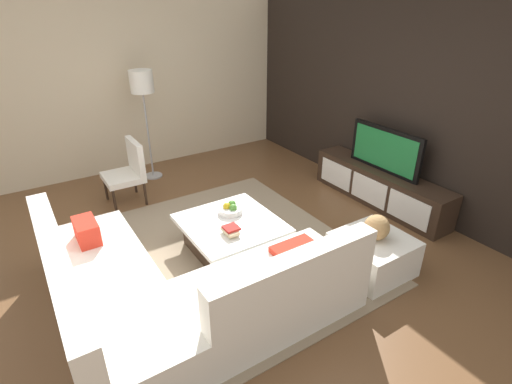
{
  "coord_description": "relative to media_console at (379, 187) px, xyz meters",
  "views": [
    {
      "loc": [
        3.16,
        -1.67,
        2.59
      ],
      "look_at": [
        -0.24,
        0.52,
        0.57
      ],
      "focal_mm": 27.41,
      "sensor_mm": 36.0,
      "label": 1
    }
  ],
  "objects": [
    {
      "name": "ground_plane",
      "position": [
        0.0,
        -2.4,
        -0.25
      ],
      "size": [
        14.0,
        14.0,
        0.0
      ],
      "primitive_type": "plane",
      "color": "brown"
    },
    {
      "name": "feature_wall_back",
      "position": [
        0.0,
        0.3,
        1.15
      ],
      "size": [
        6.4,
        0.12,
        2.8
      ],
      "primitive_type": "cube",
      "color": "black",
      "rests_on": "ground"
    },
    {
      "name": "fruit_bowl",
      "position": [
        -0.28,
        -2.19,
        0.18
      ],
      "size": [
        0.28,
        0.28,
        0.13
      ],
      "color": "silver",
      "rests_on": "coffee_table"
    },
    {
      "name": "area_rug",
      "position": [
        -0.1,
        -2.4,
        -0.24
      ],
      "size": [
        3.09,
        2.76,
        0.01
      ],
      "primitive_type": "cube",
      "color": "gray",
      "rests_on": "ground"
    },
    {
      "name": "side_wall_left",
      "position": [
        -3.2,
        -2.2,
        1.15
      ],
      "size": [
        0.12,
        5.2,
        2.8
      ],
      "primitive_type": "cube",
      "color": "beige",
      "rests_on": "ground"
    },
    {
      "name": "ottoman",
      "position": [
        1.01,
        -1.23,
        -0.05
      ],
      "size": [
        0.7,
        0.7,
        0.4
      ],
      "primitive_type": "cube",
      "color": "white",
      "rests_on": "ground"
    },
    {
      "name": "sectional_couch",
      "position": [
        0.52,
        -3.23,
        0.03
      ],
      "size": [
        2.33,
        2.44,
        0.83
      ],
      "color": "white",
      "rests_on": "ground"
    },
    {
      "name": "media_console",
      "position": [
        0.0,
        0.0,
        0.0
      ],
      "size": [
        2.09,
        0.43,
        0.5
      ],
      "color": "#332319",
      "rests_on": "ground"
    },
    {
      "name": "floor_lamp",
      "position": [
        -2.58,
        -2.34,
        1.16
      ],
      "size": [
        0.34,
        0.34,
        1.67
      ],
      "color": "#A5A5AA",
      "rests_on": "ground"
    },
    {
      "name": "book_stack",
      "position": [
        0.12,
        -2.42,
        0.17
      ],
      "size": [
        0.21,
        0.15,
        0.08
      ],
      "color": "#CCB78C",
      "rests_on": "coffee_table"
    },
    {
      "name": "television",
      "position": [
        0.0,
        0.0,
        0.54
      ],
      "size": [
        1.11,
        0.06,
        0.59
      ],
      "color": "black",
      "rests_on": "media_console"
    },
    {
      "name": "coffee_table",
      "position": [
        -0.1,
        -2.3,
        -0.05
      ],
      "size": [
        1.05,
        1.0,
        0.38
      ],
      "color": "#332319",
      "rests_on": "ground"
    },
    {
      "name": "decorative_ball",
      "position": [
        1.01,
        -1.23,
        0.28
      ],
      "size": [
        0.26,
        0.26,
        0.26
      ],
      "primitive_type": "sphere",
      "color": "#AD8451",
      "rests_on": "ottoman"
    },
    {
      "name": "accent_chair_near",
      "position": [
        -1.94,
        -2.86,
        0.24
      ],
      "size": [
        0.54,
        0.5,
        0.87
      ],
      "rotation": [
        0.0,
        0.0,
        -0.16
      ],
      "color": "#332319",
      "rests_on": "ground"
    }
  ]
}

